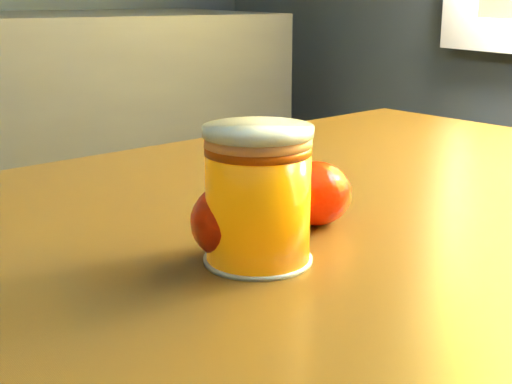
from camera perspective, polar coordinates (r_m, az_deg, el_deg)
table at (r=0.58m, az=5.30°, el=-12.63°), size 1.15×0.90×0.77m
juice_glass at (r=0.48m, az=0.16°, el=-0.33°), size 0.07×0.07×0.09m
orange_front at (r=0.48m, az=-1.64°, el=-2.36°), size 0.06×0.06×0.05m
orange_back at (r=0.56m, az=4.78°, el=-0.11°), size 0.07×0.07×0.05m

